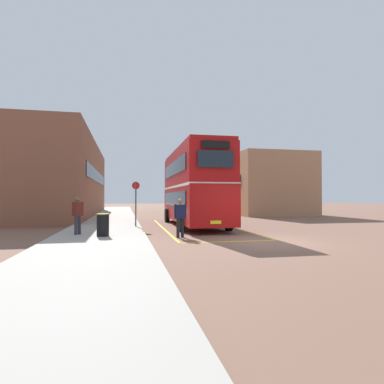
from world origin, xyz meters
name	(u,v)px	position (x,y,z in m)	size (l,w,h in m)	color
ground_plane	(190,219)	(0.00, 14.40, 0.00)	(135.60, 135.60, 0.00)	brown
sidewalk_left	(112,217)	(-6.50, 16.80, 0.07)	(4.00, 57.60, 0.14)	#A39E93
brick_building_left	(61,180)	(-11.48, 20.84, 3.51)	(6.84, 24.60, 7.02)	brown
depot_building_right	(253,186)	(9.22, 22.80, 3.12)	(7.50, 15.33, 6.25)	#AD7A56
double_decker_bus	(193,186)	(-1.18, 7.70, 2.51)	(2.96, 10.72, 4.75)	black
single_deck_bus	(186,199)	(2.33, 28.52, 1.64)	(3.60, 9.17, 3.02)	black
pedestrian_boarding	(180,215)	(-3.00, 2.08, 1.01)	(0.57, 0.34, 1.73)	black
pedestrian_waiting_near	(78,212)	(-7.48, 2.97, 1.12)	(0.46, 0.52, 1.69)	#2D2D38
litter_bin	(103,225)	(-6.34, 2.10, 0.62)	(0.54, 0.54, 0.96)	black
bus_stop_sign	(136,199)	(-4.80, 6.57, 1.68)	(0.44, 0.09, 2.56)	#4C4C51
bay_marking_yellow	(200,229)	(-1.19, 5.74, 0.00)	(4.40, 12.74, 0.01)	gold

